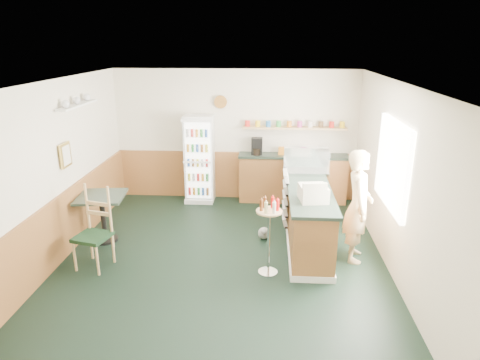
# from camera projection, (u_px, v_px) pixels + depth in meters

# --- Properties ---
(ground) EXTENTS (6.00, 6.00, 0.00)m
(ground) POSITION_uv_depth(u_px,v_px,m) (221.00, 265.00, 6.47)
(ground) COLOR black
(ground) RESTS_ON ground
(room_envelope) EXTENTS (5.04, 6.02, 2.72)m
(room_envelope) POSITION_uv_depth(u_px,v_px,m) (210.00, 155.00, 6.70)
(room_envelope) COLOR beige
(room_envelope) RESTS_ON ground
(service_counter) EXTENTS (0.68, 3.01, 1.01)m
(service_counter) POSITION_uv_depth(u_px,v_px,m) (306.00, 212.00, 7.26)
(service_counter) COLOR #965D30
(service_counter) RESTS_ON ground
(back_counter) EXTENTS (2.24, 0.42, 1.69)m
(back_counter) POSITION_uv_depth(u_px,v_px,m) (292.00, 176.00, 8.87)
(back_counter) COLOR #965D30
(back_counter) RESTS_ON ground
(drinks_fridge) EXTENTS (0.59, 0.52, 1.80)m
(drinks_fridge) POSITION_uv_depth(u_px,v_px,m) (199.00, 159.00, 8.83)
(drinks_fridge) COLOR white
(drinks_fridge) RESTS_ON ground
(display_case) EXTENTS (0.78, 0.41, 0.44)m
(display_case) POSITION_uv_depth(u_px,v_px,m) (306.00, 161.00, 7.46)
(display_case) COLOR silver
(display_case) RESTS_ON service_counter
(cash_register) EXTENTS (0.44, 0.46, 0.22)m
(cash_register) POSITION_uv_depth(u_px,v_px,m) (313.00, 193.00, 6.23)
(cash_register) COLOR beige
(cash_register) RESTS_ON service_counter
(shopkeeper) EXTENTS (0.49, 0.63, 1.74)m
(shopkeeper) POSITION_uv_depth(u_px,v_px,m) (358.00, 206.00, 6.42)
(shopkeeper) COLOR tan
(shopkeeper) RESTS_ON ground
(condiment_stand) EXTENTS (0.37, 0.37, 1.15)m
(condiment_stand) POSITION_uv_depth(u_px,v_px,m) (269.00, 226.00, 6.04)
(condiment_stand) COLOR silver
(condiment_stand) RESTS_ON ground
(newspaper_rack) EXTENTS (0.09, 0.47, 0.93)m
(newspaper_rack) POSITION_uv_depth(u_px,v_px,m) (286.00, 198.00, 7.24)
(newspaper_rack) COLOR black
(newspaper_rack) RESTS_ON ground
(cafe_table) EXTENTS (0.81, 0.81, 0.81)m
(cafe_table) POSITION_uv_depth(u_px,v_px,m) (102.00, 209.00, 7.10)
(cafe_table) COLOR black
(cafe_table) RESTS_ON ground
(cafe_chair) EXTENTS (0.56, 0.56, 1.23)m
(cafe_chair) POSITION_uv_depth(u_px,v_px,m) (94.00, 225.00, 6.33)
(cafe_chair) COLOR black
(cafe_chair) RESTS_ON ground
(dog_doorstop) EXTENTS (0.20, 0.26, 0.24)m
(dog_doorstop) POSITION_uv_depth(u_px,v_px,m) (264.00, 233.00, 7.29)
(dog_doorstop) COLOR gray
(dog_doorstop) RESTS_ON ground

